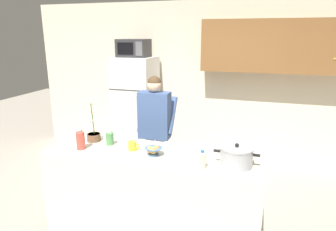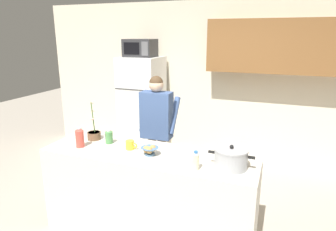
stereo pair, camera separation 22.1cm
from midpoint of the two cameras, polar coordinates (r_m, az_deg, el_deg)
name	(u,v)px [view 2 (the right image)]	position (r m, az deg, el deg)	size (l,w,h in m)	color
ground_plane	(150,230)	(3.52, -1.55, -21.09)	(14.00, 14.00, 0.00)	#B2A899
back_wall_unit	(222,75)	(4.96, 11.56, 7.60)	(6.00, 0.48, 2.60)	beige
kitchen_island	(149,193)	(3.26, -1.61, -14.59)	(2.20, 0.68, 0.92)	silver
refrigerator	(142,108)	(5.06, -3.71, 1.34)	(0.64, 0.68, 1.73)	white
microwave	(140,48)	(4.90, -4.03, 12.74)	(0.48, 0.37, 0.28)	#2D2D30
person_near_pot	(157,122)	(3.89, -0.53, -1.23)	(0.49, 0.41, 1.58)	#726656
cooking_pot	(231,158)	(2.78, 14.19, -7.92)	(0.42, 0.30, 0.22)	#ADAFB5
coffee_mug	(130,145)	(3.14, -5.23, -5.63)	(0.13, 0.09, 0.10)	yellow
bread_bowl	(150,150)	(2.98, -1.40, -6.66)	(0.18, 0.18, 0.10)	#4C7299
bottle_near_edge	(109,136)	(3.33, -9.35, -3.98)	(0.08, 0.08, 0.16)	#4C8C4C
bottle_mid_counter	(196,161)	(2.68, 7.69, -8.55)	(0.06, 0.06, 0.18)	beige
bottle_far_corner	(80,137)	(3.27, -14.67, -4.07)	(0.09, 0.09, 0.22)	#D84C3F
potted_orchid	(94,134)	(3.49, -12.19, -3.53)	(0.15, 0.15, 0.44)	brown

